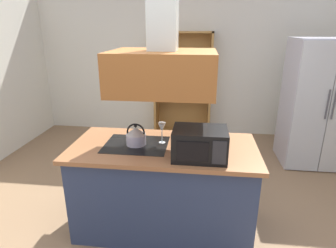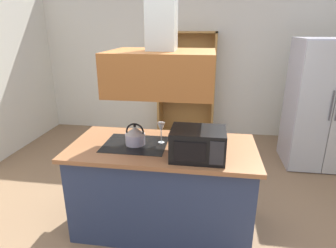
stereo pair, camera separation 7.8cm
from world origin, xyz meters
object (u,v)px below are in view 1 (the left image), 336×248
object	(u,v)px
cutting_board	(209,140)
dish_cabinet	(183,91)
microwave	(200,143)
kettle	(136,136)
refrigerator	(318,104)
wine_glass_on_counter	(162,128)

from	to	relation	value
cutting_board	dish_cabinet	bearing A→B (deg)	99.92
cutting_board	microwave	xyz separation A→B (m)	(-0.09, -0.38, 0.12)
dish_cabinet	kettle	bearing A→B (deg)	-95.39
kettle	cutting_board	distance (m)	0.72
refrigerator	wine_glass_on_counter	world-z (taller)	refrigerator
cutting_board	wine_glass_on_counter	world-z (taller)	wine_glass_on_counter
kettle	microwave	world-z (taller)	microwave
microwave	wine_glass_on_counter	world-z (taller)	microwave
kettle	refrigerator	bearing A→B (deg)	37.38
microwave	wine_glass_on_counter	size ratio (longest dim) A/B	2.23
refrigerator	wine_glass_on_counter	bearing A→B (deg)	-140.72
cutting_board	wine_glass_on_counter	size ratio (longest dim) A/B	1.65
dish_cabinet	cutting_board	xyz separation A→B (m)	(0.44, -2.52, 0.07)
refrigerator	wine_glass_on_counter	size ratio (longest dim) A/B	8.89
dish_cabinet	wine_glass_on_counter	world-z (taller)	dish_cabinet
cutting_board	microwave	bearing A→B (deg)	-103.28
kettle	cutting_board	world-z (taller)	kettle
kettle	wine_glass_on_counter	xyz separation A→B (m)	(0.24, 0.07, 0.06)
dish_cabinet	microwave	size ratio (longest dim) A/B	4.13
dish_cabinet	wine_glass_on_counter	distance (m)	2.63
kettle	cutting_board	bearing A→B (deg)	13.94
refrigerator	microwave	world-z (taller)	refrigerator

